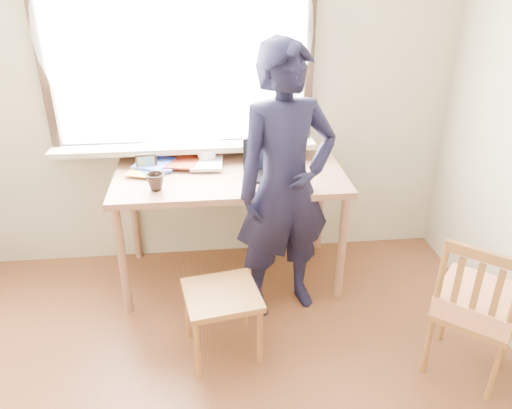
{
  "coord_description": "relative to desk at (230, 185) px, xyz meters",
  "views": [
    {
      "loc": [
        -0.05,
        -1.45,
        2.17
      ],
      "look_at": [
        0.21,
        0.95,
        0.93
      ],
      "focal_mm": 35.0,
      "sensor_mm": 36.0,
      "label": 1
    }
  ],
  "objects": [
    {
      "name": "room_shell",
      "position": [
        -0.12,
        -1.43,
        0.89
      ],
      "size": [
        3.52,
        4.02,
        2.61
      ],
      "color": "#C0B79B",
      "rests_on": "ground"
    },
    {
      "name": "desk",
      "position": [
        0.0,
        0.0,
        0.0
      ],
      "size": [
        1.55,
        0.77,
        0.83
      ],
      "color": "#8E6047",
      "rests_on": "ground"
    },
    {
      "name": "laptop",
      "position": [
        0.25,
        -0.03,
        0.14
      ],
      "size": [
        0.33,
        0.27,
        0.22
      ],
      "color": "black",
      "rests_on": "desk"
    },
    {
      "name": "mug_white",
      "position": [
        -0.15,
        0.22,
        0.14
      ],
      "size": [
        0.18,
        0.18,
        0.1
      ],
      "primitive_type": "imported",
      "rotation": [
        0.0,
        0.0,
        0.51
      ],
      "color": "white",
      "rests_on": "desk"
    },
    {
      "name": "mug_dark",
      "position": [
        -0.47,
        -0.2,
        0.14
      ],
      "size": [
        0.12,
        0.12,
        0.11
      ],
      "primitive_type": "imported",
      "rotation": [
        0.0,
        0.0,
        -0.04
      ],
      "color": "black",
      "rests_on": "desk"
    },
    {
      "name": "mouse",
      "position": [
        0.44,
        -0.1,
        0.1
      ],
      "size": [
        0.08,
        0.06,
        0.03
      ],
      "primitive_type": "ellipsoid",
      "color": "black",
      "rests_on": "desk"
    },
    {
      "name": "desk_clutter",
      "position": [
        -0.22,
        0.15,
        0.11
      ],
      "size": [
        0.63,
        0.48,
        0.04
      ],
      "color": "white",
      "rests_on": "desk"
    },
    {
      "name": "book_a",
      "position": [
        -0.47,
        0.24,
        0.1
      ],
      "size": [
        0.23,
        0.3,
        0.03
      ],
      "primitive_type": "imported",
      "rotation": [
        0.0,
        0.0,
        -0.05
      ],
      "color": "white",
      "rests_on": "desk"
    },
    {
      "name": "book_b",
      "position": [
        0.38,
        0.26,
        0.09
      ],
      "size": [
        0.21,
        0.26,
        0.02
      ],
      "primitive_type": "imported",
      "rotation": [
        0.0,
        0.0,
        -0.18
      ],
      "color": "white",
      "rests_on": "desk"
    },
    {
      "name": "picture_frame",
      "position": [
        -0.56,
        0.1,
        0.14
      ],
      "size": [
        0.14,
        0.03,
        0.11
      ],
      "color": "black",
      "rests_on": "desk"
    },
    {
      "name": "work_chair",
      "position": [
        -0.1,
        -0.77,
        -0.38
      ],
      "size": [
        0.48,
        0.46,
        0.43
      ],
      "color": "#9F6834",
      "rests_on": "ground"
    },
    {
      "name": "side_chair",
      "position": [
        1.27,
        -1.07,
        -0.28
      ],
      "size": [
        0.57,
        0.57,
        0.89
      ],
      "color": "#9F6834",
      "rests_on": "ground"
    },
    {
      "name": "person",
      "position": [
        0.32,
        -0.35,
        0.14
      ],
      "size": [
        0.73,
        0.57,
        1.76
      ],
      "primitive_type": "imported",
      "rotation": [
        0.0,
        0.0,
        0.26
      ],
      "color": "black",
      "rests_on": "ground"
    }
  ]
}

